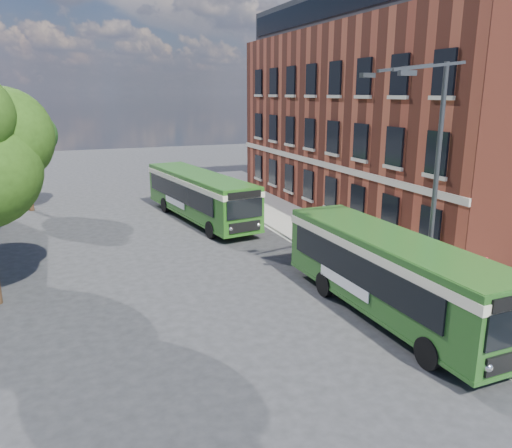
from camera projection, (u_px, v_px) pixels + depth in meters
name	position (u px, v px, depth m)	size (l,w,h in m)	color
ground	(282.00, 304.00, 19.36)	(120.00, 120.00, 0.00)	#2A2A2C
pavement	(334.00, 233.00, 29.03)	(6.00, 48.00, 0.15)	gray
kerb_line	(287.00, 239.00, 27.96)	(0.12, 48.00, 0.01)	beige
brick_office	(399.00, 108.00, 33.36)	(12.10, 26.00, 14.20)	maroon
street_lamp	(428.00, 183.00, 18.06)	(2.96, 2.38, 9.00)	#35373A
bus_stop_sign	(480.00, 286.00, 17.19)	(0.35, 0.08, 2.52)	#35373A
bus_front	(390.00, 269.00, 17.95)	(2.85, 10.84, 3.02)	#26561E
bus_rear	(199.00, 192.00, 31.76)	(4.30, 12.38, 3.02)	#26601A
pedestrian_a	(456.00, 290.00, 18.03)	(0.67, 0.44, 1.83)	black
pedestrian_b	(438.00, 289.00, 18.14)	(0.86, 0.67, 1.76)	black
tree_right	(25.00, 141.00, 33.61)	(4.21, 4.00, 7.11)	#3A2615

